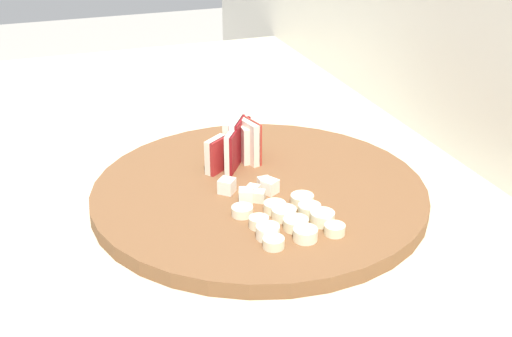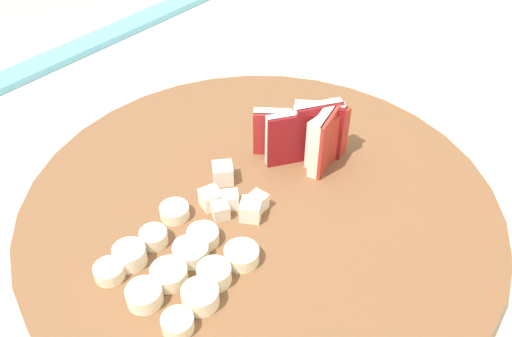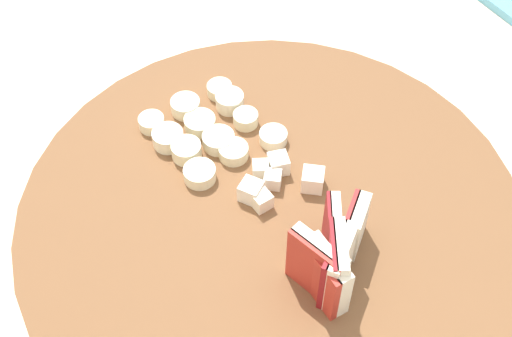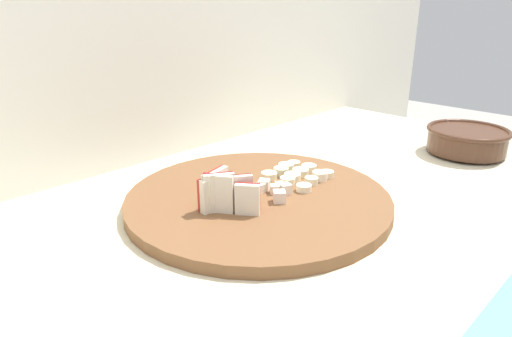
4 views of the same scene
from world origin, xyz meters
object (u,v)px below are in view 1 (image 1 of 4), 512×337
apple_dice_pile (251,189)px  banana_slice_rows (291,219)px  cutting_board (259,193)px  apple_wedge_fan (238,144)px

apple_dice_pile → banana_slice_rows: apple_dice_pile is taller
cutting_board → apple_dice_pile: size_ratio=5.41×
apple_wedge_fan → cutting_board: bearing=2.0°
apple_wedge_fan → apple_dice_pile: bearing=-9.1°
cutting_board → apple_wedge_fan: apple_wedge_fan is taller
apple_dice_pile → banana_slice_rows: (0.09, 0.02, -0.00)m
cutting_board → apple_wedge_fan: size_ratio=5.32×
apple_wedge_fan → banana_slice_rows: (0.18, 0.01, -0.02)m
banana_slice_rows → apple_dice_pile: bearing=-165.9°
cutting_board → banana_slice_rows: bearing=1.5°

